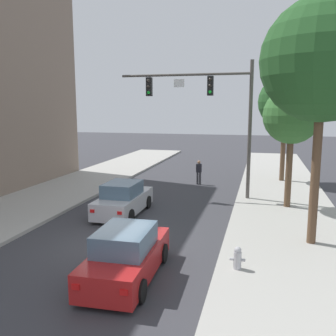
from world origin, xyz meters
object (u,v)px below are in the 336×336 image
Objects in this scene: traffic_signal_mast at (211,103)px; street_tree_nearest at (323,61)px; fire_hydrant at (238,258)px; street_tree_third at (285,102)px; car_lead_silver at (123,200)px; car_following_red at (127,255)px; pedestrian_crossing_road at (199,171)px; street_tree_second at (292,116)px.

street_tree_nearest reaches higher than traffic_signal_mast.
fire_hydrant is 0.10× the size of street_tree_third.
car_following_red is at bearing -67.76° from car_lead_silver.
fire_hydrant is at bearing -75.14° from pedestrian_crossing_road.
car_following_red is at bearing -95.50° from traffic_signal_mast.
street_tree_nearest is (5.98, -10.09, 5.82)m from pedestrian_crossing_road.
car_following_red is 0.49× the size of street_tree_nearest.
car_following_red is (-1.02, -10.57, -4.66)m from traffic_signal_mast.
pedestrian_crossing_road is 0.23× the size of street_tree_third.
car_lead_silver is at bearing -106.71° from pedestrian_crossing_road.
street_tree_nearest is (2.51, 2.98, 6.23)m from fire_hydrant.
car_lead_silver is 2.59× the size of pedestrian_crossing_road.
fire_hydrant is (5.83, -5.20, -0.22)m from car_lead_silver.
car_lead_silver is 0.71× the size of street_tree_second.
street_tree_nearest is at bearing -14.86° from car_lead_silver.
pedestrian_crossing_road is (-1.26, 3.68, -4.47)m from traffic_signal_mast.
street_tree_third reaches higher than street_tree_second.
car_lead_silver is 7.82m from fire_hydrant.
car_following_red is at bearing -119.25° from street_tree_second.
traffic_signal_mast reaches higher than car_lead_silver.
traffic_signal_mast is at bearing -126.09° from street_tree_third.
street_tree_third is (2.01, 15.20, 5.01)m from fire_hydrant.
traffic_signal_mast is at bearing -71.13° from pedestrian_crossing_road.
car_lead_silver is at bearing -128.13° from street_tree_third.
street_tree_second reaches higher than car_lead_silver.
car_lead_silver is 13.58m from street_tree_third.
car_lead_silver is 8.23m from pedestrian_crossing_road.
street_tree_second is (5.19, 9.26, 3.99)m from car_following_red.
fire_hydrant is at bearing 19.86° from car_following_red.
traffic_signal_mast is at bearing 49.23° from car_lead_silver.
street_tree_third is at bearing 92.36° from street_tree_nearest.
car_lead_silver is at bearing 165.14° from street_tree_nearest.
pedestrian_crossing_road is (2.37, 7.88, 0.19)m from car_lead_silver.
street_tree_third is at bearing 51.87° from car_lead_silver.
fire_hydrant is at bearing -97.54° from street_tree_third.
car_lead_silver and car_following_red have the same top height.
car_following_red is 11.34m from street_tree_second.
street_tree_second is (5.42, -4.98, 3.80)m from pedestrian_crossing_road.
pedestrian_crossing_road is at bearing 137.42° from street_tree_second.
street_tree_nearest is at bearing -83.76° from street_tree_second.
car_lead_silver is 0.59× the size of street_tree_third.
car_following_red is at bearing -107.76° from street_tree_third.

